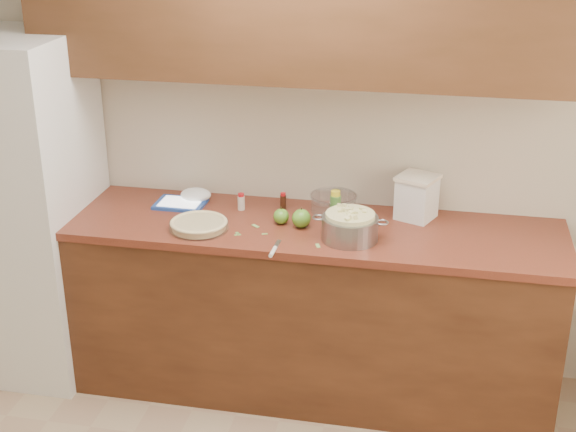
% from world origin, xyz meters
% --- Properties ---
extents(room_shell, '(3.60, 3.60, 3.60)m').
position_xyz_m(room_shell, '(0.00, 0.00, 1.30)').
color(room_shell, tan).
rests_on(room_shell, ground).
extents(counter_run, '(2.64, 0.68, 0.92)m').
position_xyz_m(counter_run, '(0.00, 1.48, 0.46)').
color(counter_run, '#5A2F19').
rests_on(counter_run, ground).
extents(upper_cabinets, '(2.60, 0.34, 0.70)m').
position_xyz_m(upper_cabinets, '(0.00, 1.63, 1.95)').
color(upper_cabinets, '#522E19').
rests_on(upper_cabinets, room_shell).
extents(fridge, '(0.70, 0.70, 1.80)m').
position_xyz_m(fridge, '(-1.44, 1.44, 0.90)').
color(fridge, white).
rests_on(fridge, ground).
extents(pie, '(0.29, 0.29, 0.05)m').
position_xyz_m(pie, '(-0.43, 1.32, 0.94)').
color(pie, silver).
rests_on(pie, counter_run).
extents(colander, '(0.36, 0.26, 0.13)m').
position_xyz_m(colander, '(0.30, 1.35, 0.98)').
color(colander, gray).
rests_on(colander, counter_run).
extents(flour_canister, '(0.24, 0.24, 0.22)m').
position_xyz_m(flour_canister, '(0.59, 1.67, 1.03)').
color(flour_canister, white).
rests_on(flour_canister, counter_run).
extents(tablet, '(0.25, 0.19, 0.02)m').
position_xyz_m(tablet, '(-0.62, 1.60, 0.93)').
color(tablet, '#2147A0').
rests_on(tablet, counter_run).
extents(paring_knife, '(0.02, 0.19, 0.02)m').
position_xyz_m(paring_knife, '(-0.02, 1.14, 0.93)').
color(paring_knife, gray).
rests_on(paring_knife, counter_run).
extents(lemon_bottle, '(0.05, 0.05, 0.15)m').
position_xyz_m(lemon_bottle, '(0.19, 1.58, 0.99)').
color(lemon_bottle, '#4C8C38').
rests_on(lemon_bottle, counter_run).
extents(cinnamon_shaker, '(0.04, 0.04, 0.09)m').
position_xyz_m(cinnamon_shaker, '(-0.29, 1.60, 0.96)').
color(cinnamon_shaker, beige).
rests_on(cinnamon_shaker, counter_run).
extents(vanilla_bottle, '(0.03, 0.03, 0.09)m').
position_xyz_m(vanilla_bottle, '(-0.09, 1.65, 0.96)').
color(vanilla_bottle, black).
rests_on(vanilla_bottle, counter_run).
extents(mixing_bowl, '(0.24, 0.24, 0.09)m').
position_xyz_m(mixing_bowl, '(0.17, 1.68, 0.97)').
color(mixing_bowl, silver).
rests_on(mixing_bowl, counter_run).
extents(paper_towel, '(0.16, 0.13, 0.07)m').
position_xyz_m(paper_towel, '(-0.56, 1.67, 0.95)').
color(paper_towel, white).
rests_on(paper_towel, counter_run).
extents(apple_left, '(0.08, 0.08, 0.09)m').
position_xyz_m(apple_left, '(-0.06, 1.46, 0.96)').
color(apple_left, '#599A28').
rests_on(apple_left, counter_run).
extents(apple_center, '(0.09, 0.09, 0.10)m').
position_xyz_m(apple_center, '(0.05, 1.44, 0.97)').
color(apple_center, '#599A28').
rests_on(apple_center, counter_run).
extents(peel_a, '(0.05, 0.04, 0.00)m').
position_xyz_m(peel_a, '(-0.17, 1.41, 0.92)').
color(peel_a, '#89B859').
rests_on(peel_a, counter_run).
extents(peel_b, '(0.03, 0.04, 0.00)m').
position_xyz_m(peel_b, '(0.16, 1.24, 0.92)').
color(peel_b, '#89B859').
rests_on(peel_b, counter_run).
extents(peel_c, '(0.03, 0.02, 0.00)m').
position_xyz_m(peel_c, '(-0.11, 1.32, 0.92)').
color(peel_c, '#89B859').
rests_on(peel_c, counter_run).
extents(peel_d, '(0.04, 0.04, 0.00)m').
position_xyz_m(peel_d, '(-0.23, 1.30, 0.92)').
color(peel_d, '#89B859').
rests_on(peel_d, counter_run).
extents(peel_e, '(0.03, 0.03, 0.00)m').
position_xyz_m(peel_e, '(-0.23, 1.29, 0.92)').
color(peel_e, '#89B859').
rests_on(peel_e, counter_run).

